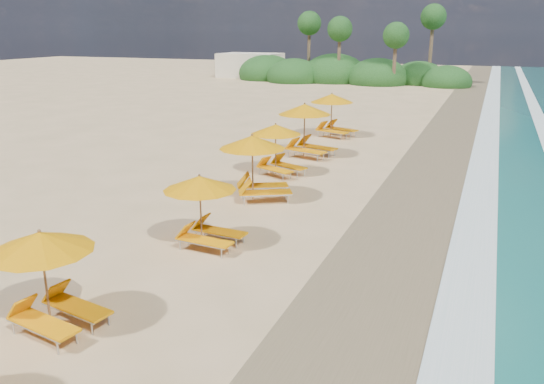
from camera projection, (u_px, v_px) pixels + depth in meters
name	position (u px, v px, depth m)	size (l,w,h in m)	color
ground	(272.00, 231.00, 16.03)	(160.00, 160.00, 0.00)	tan
wet_sand	(412.00, 251.00, 14.60)	(4.00, 160.00, 0.01)	#7E694B
surf_foam	(523.00, 266.00, 13.64)	(4.00, 160.00, 0.01)	white
station_2	(50.00, 274.00, 10.58)	(2.43, 2.32, 2.04)	olive
station_3	(205.00, 206.00, 14.68)	(2.25, 2.11, 2.00)	olive
station_4	(258.00, 163.00, 18.71)	(3.06, 3.06, 2.30)	olive
station_5	(278.00, 146.00, 21.93)	(2.72, 2.70, 2.08)	olive
station_6	(308.00, 127.00, 25.03)	(3.08, 2.99, 2.47)	olive
station_7	(334.00, 112.00, 29.71)	(3.03, 2.97, 2.36)	olive
treeline	(343.00, 73.00, 59.77)	(25.80, 8.80, 9.74)	#163D14
beach_building	(250.00, 65.00, 66.16)	(7.00, 5.00, 2.80)	beige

